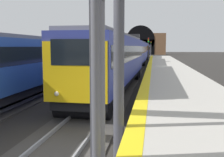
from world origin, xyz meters
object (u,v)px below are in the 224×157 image
at_px(railway_signal_near, 96,46).
at_px(railway_signal_mid, 148,48).
at_px(train_main_approaching, 137,52).
at_px(railway_signal_far, 151,47).
at_px(catenary_mast_near, 84,44).
at_px(train_adjacent_platform, 89,55).

bearing_deg(railway_signal_near, railway_signal_mid, -180.00).
height_order(train_main_approaching, railway_signal_far, railway_signal_far).
relative_size(train_main_approaching, railway_signal_near, 14.01).
relative_size(railway_signal_near, catenary_mast_near, 0.74).
distance_m(railway_signal_near, catenary_mast_near, 52.81).
relative_size(train_adjacent_platform, railway_signal_mid, 11.90).
distance_m(train_main_approaching, railway_signal_near, 42.47).
xyz_separation_m(railway_signal_near, railway_signal_far, (87.02, 0.00, -0.08)).
bearing_deg(railway_signal_mid, railway_signal_near, 0.00).
xyz_separation_m(train_main_approaching, train_adjacent_platform, (-15.04, 5.01, -0.12)).
height_order(railway_signal_mid, railway_signal_far, railway_signal_far).
bearing_deg(train_main_approaching, train_adjacent_platform, -16.95).
xyz_separation_m(railway_signal_near, railway_signal_mid, (46.02, 0.00, -0.21)).
relative_size(railway_signal_mid, railway_signal_far, 0.95).
distance_m(train_main_approaching, catenary_mast_near, 14.75).
xyz_separation_m(railway_signal_mid, catenary_mast_near, (4.96, 13.77, 0.70)).
height_order(train_adjacent_platform, railway_signal_mid, railway_signal_mid).
height_order(railway_signal_near, railway_signal_far, railway_signal_near).
bearing_deg(catenary_mast_near, train_main_approaching, -125.64).
bearing_deg(railway_signal_mid, railway_signal_far, -180.00).
xyz_separation_m(train_main_approaching, railway_signal_far, (44.60, -1.84, 0.81)).
relative_size(train_adjacent_platform, railway_signal_far, 11.34).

